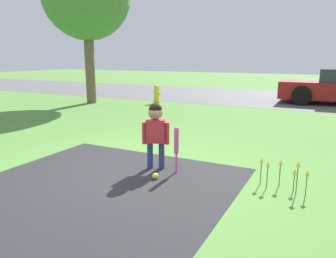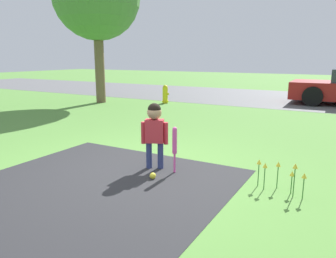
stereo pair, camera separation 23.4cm
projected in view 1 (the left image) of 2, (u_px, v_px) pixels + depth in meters
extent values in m
plane|color=#518438|center=(128.00, 173.00, 4.68)|extent=(60.00, 60.00, 0.00)
cube|color=#59595B|center=(264.00, 97.00, 13.41)|extent=(40.00, 6.00, 0.01)
cylinder|color=navy|center=(150.00, 155.00, 4.85)|extent=(0.09, 0.09, 0.40)
cylinder|color=navy|center=(162.00, 156.00, 4.84)|extent=(0.09, 0.09, 0.40)
cube|color=#BF2D38|center=(156.00, 131.00, 4.77)|extent=(0.30, 0.24, 0.34)
cylinder|color=#BF2D38|center=(144.00, 133.00, 4.79)|extent=(0.07, 0.07, 0.32)
cylinder|color=#BF2D38|center=(167.00, 133.00, 4.77)|extent=(0.07, 0.07, 0.32)
sphere|color=tan|center=(155.00, 112.00, 4.71)|extent=(0.21, 0.21, 0.21)
sphere|color=black|center=(155.00, 110.00, 4.70)|extent=(0.19, 0.19, 0.19)
sphere|color=#E54CA5|center=(176.00, 171.00, 4.72)|extent=(0.04, 0.04, 0.04)
cylinder|color=#E54CA5|center=(176.00, 163.00, 4.69)|extent=(0.03, 0.03, 0.29)
cylinder|color=#E54CA5|center=(176.00, 141.00, 4.62)|extent=(0.07, 0.07, 0.35)
sphere|color=#E54CA5|center=(176.00, 129.00, 4.58)|extent=(0.06, 0.06, 0.06)
sphere|color=yellow|center=(155.00, 176.00, 4.46)|extent=(0.09, 0.09, 0.09)
cylinder|color=yellow|center=(157.00, 95.00, 11.68)|extent=(0.19, 0.19, 0.56)
sphere|color=yellow|center=(156.00, 87.00, 11.62)|extent=(0.18, 0.18, 0.18)
cylinder|color=yellow|center=(157.00, 101.00, 11.73)|extent=(0.23, 0.23, 0.05)
cylinder|color=yellow|center=(159.00, 94.00, 11.62)|extent=(0.08, 0.07, 0.07)
cylinder|color=black|center=(301.00, 96.00, 11.17)|extent=(0.67, 0.20, 0.66)
cylinder|color=black|center=(305.00, 91.00, 12.86)|extent=(0.67, 0.20, 0.66)
cylinder|color=brown|center=(90.00, 63.00, 11.54)|extent=(0.34, 0.34, 2.85)
cylinder|color=#38702D|center=(261.00, 173.00, 4.26)|extent=(0.01, 0.01, 0.30)
cone|color=yellow|center=(262.00, 160.00, 4.22)|extent=(0.06, 0.06, 0.06)
cylinder|color=#38702D|center=(280.00, 175.00, 4.19)|extent=(0.01, 0.01, 0.29)
cone|color=yellow|center=(281.00, 162.00, 4.15)|extent=(0.06, 0.06, 0.06)
cylinder|color=#38702D|center=(297.00, 180.00, 3.94)|extent=(0.01, 0.01, 0.36)
cone|color=yellow|center=(298.00, 164.00, 3.89)|extent=(0.06, 0.06, 0.06)
cylinder|color=#38702D|center=(306.00, 186.00, 3.88)|extent=(0.01, 0.01, 0.26)
cone|color=yellow|center=(307.00, 173.00, 3.84)|extent=(0.06, 0.06, 0.06)
cylinder|color=#38702D|center=(267.00, 177.00, 4.14)|extent=(0.01, 0.01, 0.29)
cone|color=yellow|center=(268.00, 164.00, 4.10)|extent=(0.06, 0.06, 0.06)
cylinder|color=#38702D|center=(294.00, 182.00, 4.05)|extent=(0.01, 0.01, 0.23)
cone|color=yellow|center=(295.00, 171.00, 4.02)|extent=(0.06, 0.06, 0.06)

